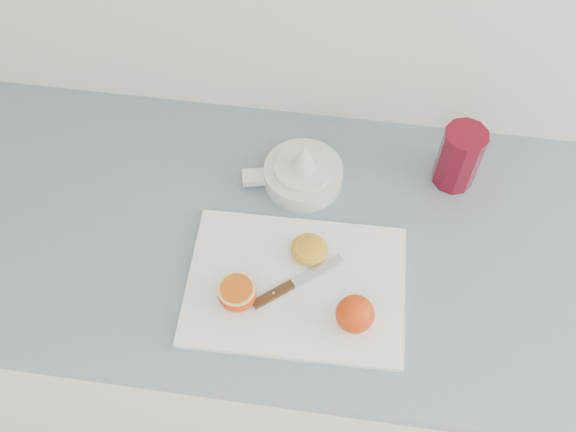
{
  "coord_description": "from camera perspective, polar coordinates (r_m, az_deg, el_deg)",
  "views": [
    {
      "loc": [
        -0.01,
        1.07,
        1.91
      ],
      "look_at": [
        -0.09,
        1.69,
        0.96
      ],
      "focal_mm": 40.0,
      "sensor_mm": 36.0,
      "label": 1
    }
  ],
  "objects": [
    {
      "name": "citrus_juicer",
      "position": [
        1.25,
        1.28,
        3.94
      ],
      "size": [
        0.2,
        0.15,
        0.1
      ],
      "color": "white",
      "rests_on": "counter"
    },
    {
      "name": "squeezed_shell",
      "position": [
        1.15,
        1.9,
        -2.96
      ],
      "size": [
        0.07,
        0.07,
        0.03
      ],
      "color": "gold",
      "rests_on": "cutting_board"
    },
    {
      "name": "paring_knife",
      "position": [
        1.12,
        -0.6,
        -6.6
      ],
      "size": [
        0.15,
        0.13,
        0.01
      ],
      "color": "#4C2715",
      "rests_on": "cutting_board"
    },
    {
      "name": "cutting_board",
      "position": [
        1.14,
        0.71,
        -6.18
      ],
      "size": [
        0.39,
        0.28,
        0.01
      ],
      "primitive_type": "cube",
      "rotation": [
        0.0,
        0.0,
        0.03
      ],
      "color": "white",
      "rests_on": "counter"
    },
    {
      "name": "counter",
      "position": [
        1.59,
        3.12,
        -10.26
      ],
      "size": [
        2.33,
        0.64,
        0.89
      ],
      "color": "white",
      "rests_on": "ground"
    },
    {
      "name": "half_orange",
      "position": [
        1.11,
        -4.54,
        -6.89
      ],
      "size": [
        0.07,
        0.07,
        0.04
      ],
      "color": "#CE5215",
      "rests_on": "cutting_board"
    },
    {
      "name": "red_tumbler",
      "position": [
        1.26,
        14.92,
        4.91
      ],
      "size": [
        0.08,
        0.08,
        0.14
      ],
      "color": "maroon",
      "rests_on": "counter"
    },
    {
      "name": "whole_orange",
      "position": [
        1.08,
        5.98,
        -8.67
      ],
      "size": [
        0.07,
        0.07,
        0.07
      ],
      "color": "#CE5215",
      "rests_on": "cutting_board"
    }
  ]
}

